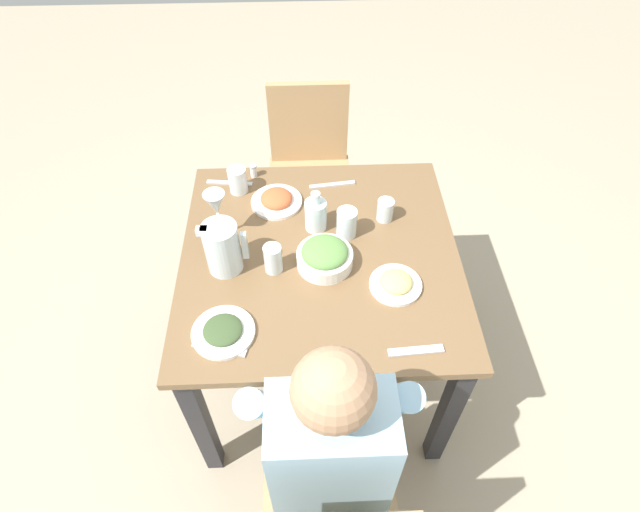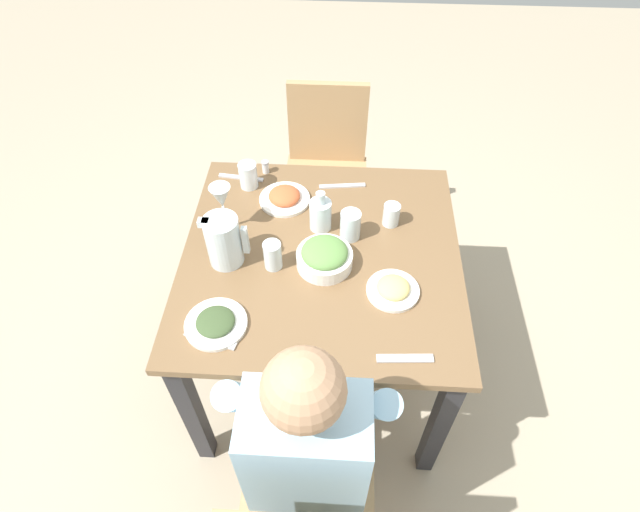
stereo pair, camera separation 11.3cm
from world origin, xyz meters
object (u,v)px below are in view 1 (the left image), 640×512
object	(u,v)px
wine_glass	(216,206)
oil_carafe	(316,216)
water_glass_by_pitcher	(238,180)
salt_shaker	(253,171)
water_glass_center	(385,210)
diner_near	(328,431)
water_glass_near_right	(273,259)
water_glass_far_right	(347,223)
plate_fries	(396,283)
water_pitcher	(223,248)
plate_dolmas	(223,331)
dining_table	(320,274)
chair_far	(310,165)
salad_bowl	(325,256)
plate_rice_curry	(276,200)

from	to	relation	value
wine_glass	oil_carafe	xyz separation A→B (m)	(0.35, 0.02, -0.09)
water_glass_by_pitcher	salt_shaker	size ratio (longest dim) A/B	1.95
water_glass_center	water_glass_by_pitcher	bearing A→B (deg)	161.98
diner_near	water_glass_near_right	distance (m)	0.58
wine_glass	salt_shaker	bearing A→B (deg)	72.54
water_glass_far_right	wine_glass	distance (m)	0.46
plate_fries	water_glass_far_right	bearing A→B (deg)	120.64
water_pitcher	water_glass_by_pitcher	bearing A→B (deg)	87.33
plate_fries	oil_carafe	bearing A→B (deg)	131.48
plate_fries	plate_dolmas	bearing A→B (deg)	-163.57
water_pitcher	wine_glass	bearing A→B (deg)	100.93
water_pitcher	water_glass_center	bearing A→B (deg)	20.47
plate_fries	salt_shaker	distance (m)	0.77
water_glass_near_right	oil_carafe	xyz separation A→B (m)	(0.15, 0.20, 0.00)
dining_table	diner_near	bearing A→B (deg)	-90.19
chair_far	salt_shaker	world-z (taller)	chair_far
water_glass_far_right	water_glass_center	world-z (taller)	water_glass_far_right
dining_table	plate_fries	xyz separation A→B (m)	(0.25, -0.16, 0.13)
chair_far	water_glass_by_pitcher	size ratio (longest dim) A/B	8.46
water_pitcher	water_glass_near_right	distance (m)	0.17
diner_near	water_glass_center	world-z (taller)	diner_near
plate_fries	water_pitcher	bearing A→B (deg)	169.13
plate_fries	salt_shaker	world-z (taller)	salt_shaker
salad_bowl	oil_carafe	size ratio (longest dim) A/B	1.18
dining_table	chair_far	xyz separation A→B (m)	(-0.02, 0.81, -0.13)
water_glass_far_right	water_glass_by_pitcher	size ratio (longest dim) A/B	1.07
diner_near	water_pitcher	size ratio (longest dim) A/B	6.23
water_glass_by_pitcher	wine_glass	bearing A→B (deg)	-101.41
dining_table	plate_dolmas	distance (m)	0.47
plate_fries	oil_carafe	distance (m)	0.39
plate_fries	wine_glass	world-z (taller)	wine_glass
water_glass_far_right	salt_shaker	xyz separation A→B (m)	(-0.35, 0.35, -0.03)
plate_rice_curry	water_glass_far_right	distance (m)	0.31
diner_near	plate_fries	world-z (taller)	diner_near
water_glass_center	plate_fries	bearing A→B (deg)	-90.47
water_pitcher	diner_near	bearing A→B (deg)	-59.81
water_glass_by_pitcher	plate_fries	bearing A→B (deg)	-42.39
water_glass_center	oil_carafe	xyz separation A→B (m)	(-0.26, -0.03, 0.01)
water_pitcher	salad_bowl	world-z (taller)	water_pitcher
plate_dolmas	oil_carafe	bearing A→B (deg)	56.36
chair_far	water_glass_center	xyz separation A→B (m)	(0.27, -0.64, 0.29)
plate_dolmas	plate_fries	world-z (taller)	plate_fries
water_glass_near_right	wine_glass	size ratio (longest dim) A/B	0.55
chair_far	plate_rice_curry	bearing A→B (deg)	-104.34
plate_dolmas	dining_table	bearing A→B (deg)	45.74
dining_table	chair_far	world-z (taller)	chair_far
oil_carafe	plate_dolmas	bearing A→B (deg)	-123.64
water_glass_far_right	water_glass_center	xyz separation A→B (m)	(0.15, 0.08, -0.01)
dining_table	diner_near	xyz separation A→B (m)	(-0.00, -0.60, 0.02)
salt_shaker	water_glass_by_pitcher	bearing A→B (deg)	-121.81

